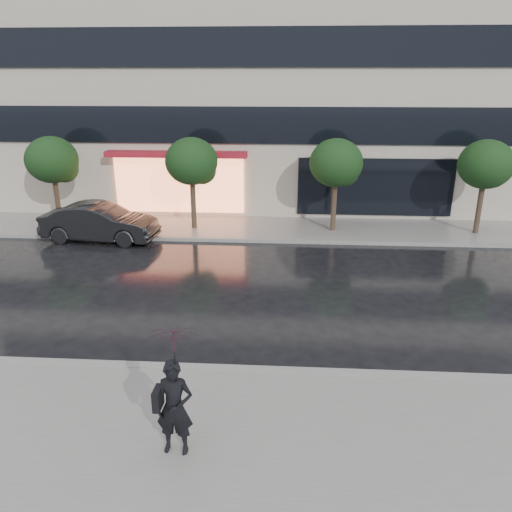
{
  "coord_description": "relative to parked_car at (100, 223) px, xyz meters",
  "views": [
    {
      "loc": [
        1.03,
        -10.7,
        6.36
      ],
      "look_at": [
        0.15,
        2.97,
        1.4
      ],
      "focal_mm": 35.0,
      "sensor_mm": 36.0,
      "label": 1
    }
  ],
  "objects": [
    {
      "name": "curb_far",
      "position": [
        6.54,
        0.2,
        -0.69
      ],
      "size": [
        60.0,
        0.25,
        0.14
      ],
      "primitive_type": "cube",
      "color": "gray",
      "rests_on": "ground"
    },
    {
      "name": "tree_far_west",
      "position": [
        -2.4,
        1.73,
        2.16
      ],
      "size": [
        2.2,
        2.2,
        3.99
      ],
      "color": "#33261C",
      "rests_on": "ground"
    },
    {
      "name": "sidewalk_far",
      "position": [
        6.54,
        1.95,
        -0.7
      ],
      "size": [
        60.0,
        3.5,
        0.12
      ],
      "primitive_type": "cube",
      "color": "slate",
      "rests_on": "ground"
    },
    {
      "name": "sidewalk_near",
      "position": [
        6.54,
        -11.55,
        -0.7
      ],
      "size": [
        60.0,
        4.5,
        0.12
      ],
      "primitive_type": "cube",
      "color": "slate",
      "rests_on": "ground"
    },
    {
      "name": "office_building",
      "position": [
        6.54,
        9.67,
        8.24
      ],
      "size": [
        30.0,
        12.76,
        18.0
      ],
      "color": "#B3A897",
      "rests_on": "ground"
    },
    {
      "name": "parked_car",
      "position": [
        0.0,
        0.0,
        0.0
      ],
      "size": [
        4.77,
        2.04,
        1.53
      ],
      "primitive_type": "imported",
      "rotation": [
        0.0,
        0.0,
        1.48
      ],
      "color": "black",
      "rests_on": "ground"
    },
    {
      "name": "ground",
      "position": [
        6.54,
        -8.3,
        -0.76
      ],
      "size": [
        120.0,
        120.0,
        0.0
      ],
      "primitive_type": "plane",
      "color": "black",
      "rests_on": "ground"
    },
    {
      "name": "tree_far_east",
      "position": [
        15.6,
        1.73,
        2.16
      ],
      "size": [
        2.2,
        2.2,
        3.99
      ],
      "color": "#33261C",
      "rests_on": "ground"
    },
    {
      "name": "tree_mid_west",
      "position": [
        3.6,
        1.73,
        2.16
      ],
      "size": [
        2.2,
        2.2,
        3.99
      ],
      "color": "#33261C",
      "rests_on": "ground"
    },
    {
      "name": "pedestrian_with_umbrella",
      "position": [
        5.75,
        -11.97,
        0.86
      ],
      "size": [
        0.9,
        0.92,
        2.4
      ],
      "rotation": [
        0.0,
        0.0,
        -0.04
      ],
      "color": "black",
      "rests_on": "sidewalk_near"
    },
    {
      "name": "curb_near",
      "position": [
        6.54,
        -9.3,
        -0.69
      ],
      "size": [
        60.0,
        0.25,
        0.14
      ],
      "primitive_type": "cube",
      "color": "gray",
      "rests_on": "ground"
    },
    {
      "name": "tree_mid_east",
      "position": [
        9.6,
        1.73,
        2.16
      ],
      "size": [
        2.2,
        2.2,
        3.99
      ],
      "color": "#33261C",
      "rests_on": "ground"
    }
  ]
}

